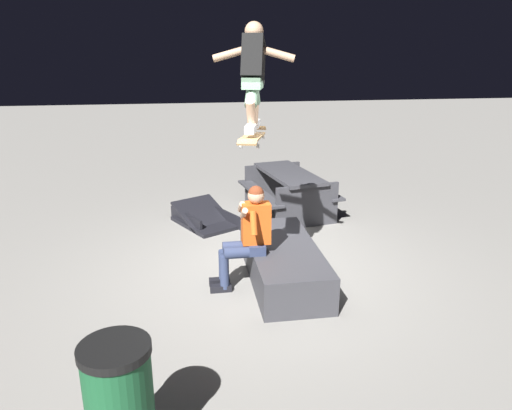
{
  "coord_description": "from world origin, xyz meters",
  "views": [
    {
      "loc": [
        -5.77,
        0.96,
        2.86
      ],
      "look_at": [
        -0.38,
        0.17,
        1.06
      ],
      "focal_mm": 34.01,
      "sensor_mm": 36.0,
      "label": 1
    }
  ],
  "objects_px": {
    "ledge_box_main": "(283,262)",
    "skateboard": "(253,137)",
    "trash_bin": "(120,406)",
    "person_sitting_on_ledge": "(247,233)",
    "kicker_ramp": "(206,220)",
    "picnic_table_back": "(289,186)",
    "skater_airborne": "(253,71)"
  },
  "relations": [
    {
      "from": "ledge_box_main",
      "to": "skateboard",
      "type": "distance_m",
      "value": 1.76
    },
    {
      "from": "ledge_box_main",
      "to": "trash_bin",
      "type": "height_order",
      "value": "trash_bin"
    },
    {
      "from": "ledge_box_main",
      "to": "person_sitting_on_ledge",
      "type": "relative_size",
      "value": 1.57
    },
    {
      "from": "skateboard",
      "to": "trash_bin",
      "type": "xyz_separation_m",
      "value": [
        -2.37,
        1.26,
        -1.42
      ]
    },
    {
      "from": "kicker_ramp",
      "to": "trash_bin",
      "type": "bearing_deg",
      "value": 170.44
    },
    {
      "from": "person_sitting_on_ledge",
      "to": "trash_bin",
      "type": "xyz_separation_m",
      "value": [
        -2.55,
        1.22,
        -0.22
      ]
    },
    {
      "from": "kicker_ramp",
      "to": "picnic_table_back",
      "type": "relative_size",
      "value": 0.69
    },
    {
      "from": "kicker_ramp",
      "to": "trash_bin",
      "type": "distance_m",
      "value": 4.92
    },
    {
      "from": "skateboard",
      "to": "skater_airborne",
      "type": "height_order",
      "value": "skater_airborne"
    },
    {
      "from": "skater_airborne",
      "to": "skateboard",
      "type": "bearing_deg",
      "value": 164.96
    },
    {
      "from": "kicker_ramp",
      "to": "skateboard",
      "type": "bearing_deg",
      "value": -169.7
    },
    {
      "from": "ledge_box_main",
      "to": "skater_airborne",
      "type": "xyz_separation_m",
      "value": [
        -0.26,
        0.41,
        2.37
      ]
    },
    {
      "from": "picnic_table_back",
      "to": "person_sitting_on_ledge",
      "type": "bearing_deg",
      "value": 157.98
    },
    {
      "from": "person_sitting_on_ledge",
      "to": "skateboard",
      "type": "distance_m",
      "value": 1.21
    },
    {
      "from": "person_sitting_on_ledge",
      "to": "kicker_ramp",
      "type": "relative_size",
      "value": 0.98
    },
    {
      "from": "person_sitting_on_ledge",
      "to": "skateboard",
      "type": "bearing_deg",
      "value": -166.31
    },
    {
      "from": "person_sitting_on_ledge",
      "to": "skateboard",
      "type": "relative_size",
      "value": 1.25
    },
    {
      "from": "person_sitting_on_ledge",
      "to": "ledge_box_main",
      "type": "bearing_deg",
      "value": -73.5
    },
    {
      "from": "ledge_box_main",
      "to": "picnic_table_back",
      "type": "xyz_separation_m",
      "value": [
        2.53,
        -0.61,
        0.27
      ]
    },
    {
      "from": "skater_airborne",
      "to": "kicker_ramp",
      "type": "distance_m",
      "value": 3.52
    },
    {
      "from": "kicker_ramp",
      "to": "picnic_table_back",
      "type": "height_order",
      "value": "picnic_table_back"
    },
    {
      "from": "person_sitting_on_ledge",
      "to": "kicker_ramp",
      "type": "distance_m",
      "value": 2.41
    },
    {
      "from": "person_sitting_on_ledge",
      "to": "kicker_ramp",
      "type": "xyz_separation_m",
      "value": [
        2.28,
        0.4,
        -0.64
      ]
    },
    {
      "from": "skateboard",
      "to": "kicker_ramp",
      "type": "distance_m",
      "value": 3.1
    },
    {
      "from": "ledge_box_main",
      "to": "trash_bin",
      "type": "bearing_deg",
      "value": 147.83
    },
    {
      "from": "skateboard",
      "to": "picnic_table_back",
      "type": "relative_size",
      "value": 0.54
    },
    {
      "from": "skateboard",
      "to": "skater_airborne",
      "type": "distance_m",
      "value": 0.69
    },
    {
      "from": "skateboard",
      "to": "skater_airborne",
      "type": "xyz_separation_m",
      "value": [
        0.05,
        -0.01,
        0.69
      ]
    },
    {
      "from": "ledge_box_main",
      "to": "trash_bin",
      "type": "xyz_separation_m",
      "value": [
        -2.69,
        1.69,
        0.26
      ]
    },
    {
      "from": "skater_airborne",
      "to": "trash_bin",
      "type": "height_order",
      "value": "skater_airborne"
    },
    {
      "from": "ledge_box_main",
      "to": "person_sitting_on_ledge",
      "type": "bearing_deg",
      "value": 106.5
    },
    {
      "from": "kicker_ramp",
      "to": "trash_bin",
      "type": "height_order",
      "value": "trash_bin"
    }
  ]
}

